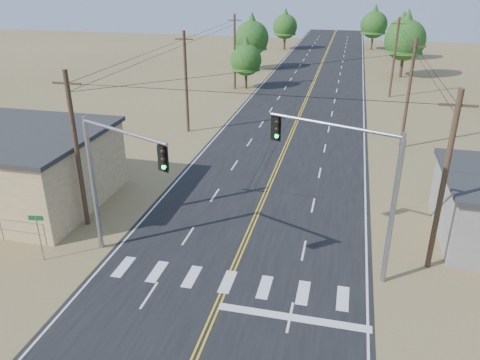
% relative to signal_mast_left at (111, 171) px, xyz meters
% --- Properties ---
extents(road, '(15.00, 200.00, 0.02)m').
position_rel_signal_mast_left_xyz_m(road, '(6.55, 21.14, -5.43)').
color(road, black).
rests_on(road, ground).
extents(utility_pole_left_near, '(1.80, 0.30, 10.00)m').
position_rel_signal_mast_left_xyz_m(utility_pole_left_near, '(-3.95, 3.14, -0.32)').
color(utility_pole_left_near, '#4C3826').
rests_on(utility_pole_left_near, ground).
extents(utility_pole_left_mid, '(1.80, 0.30, 10.00)m').
position_rel_signal_mast_left_xyz_m(utility_pole_left_mid, '(-3.95, 23.14, -0.32)').
color(utility_pole_left_mid, '#4C3826').
rests_on(utility_pole_left_mid, ground).
extents(utility_pole_left_far, '(1.80, 0.30, 10.00)m').
position_rel_signal_mast_left_xyz_m(utility_pole_left_far, '(-3.95, 43.14, -0.32)').
color(utility_pole_left_far, '#4C3826').
rests_on(utility_pole_left_far, ground).
extents(utility_pole_right_near, '(1.80, 0.30, 10.00)m').
position_rel_signal_mast_left_xyz_m(utility_pole_right_near, '(17.05, 3.14, -0.32)').
color(utility_pole_right_near, '#4C3826').
rests_on(utility_pole_right_near, ground).
extents(utility_pole_right_mid, '(1.80, 0.30, 10.00)m').
position_rel_signal_mast_left_xyz_m(utility_pole_right_mid, '(17.05, 23.14, -0.32)').
color(utility_pole_right_mid, '#4C3826').
rests_on(utility_pole_right_mid, ground).
extents(utility_pole_right_far, '(1.80, 0.30, 10.00)m').
position_rel_signal_mast_left_xyz_m(utility_pole_right_far, '(17.05, 43.14, -0.32)').
color(utility_pole_right_far, '#4C3826').
rests_on(utility_pole_right_far, ground).
extents(signal_mast_left, '(5.86, 2.86, 8.08)m').
position_rel_signal_mast_left_xyz_m(signal_mast_left, '(0.00, 0.00, 0.00)').
color(signal_mast_left, gray).
rests_on(signal_mast_left, ground).
extents(signal_mast_right, '(6.83, 2.74, 8.27)m').
position_rel_signal_mast_left_xyz_m(signal_mast_right, '(12.59, 1.87, 0.18)').
color(signal_mast_right, gray).
rests_on(signal_mast_right, ground).
extents(street_sign, '(0.84, 0.17, 2.86)m').
position_rel_signal_mast_left_xyz_m(street_sign, '(-4.19, -1.25, -3.52)').
color(street_sign, gray).
rests_on(street_sign, ground).
extents(tree_left_near, '(4.31, 4.31, 7.18)m').
position_rel_signal_mast_left_xyz_m(tree_left_near, '(-2.45, 43.61, -1.05)').
color(tree_left_near, '#3F2D1E').
rests_on(tree_left_near, ground).
extents(tree_left_mid, '(5.57, 5.57, 9.29)m').
position_rel_signal_mast_left_xyz_m(tree_left_mid, '(-4.62, 57.61, 0.24)').
color(tree_left_mid, '#3F2D1E').
rests_on(tree_left_mid, ground).
extents(tree_left_far, '(5.06, 5.06, 8.43)m').
position_rel_signal_mast_left_xyz_m(tree_left_far, '(-2.53, 81.35, -0.29)').
color(tree_left_far, '#3F2D1E').
rests_on(tree_left_far, ground).
extents(tree_right_near, '(6.13, 6.13, 10.21)m').
position_rel_signal_mast_left_xyz_m(tree_right_near, '(19.41, 56.77, 0.81)').
color(tree_right_near, '#3F2D1E').
rests_on(tree_right_near, ground).
extents(tree_right_mid, '(5.23, 5.23, 8.72)m').
position_rel_signal_mast_left_xyz_m(tree_right_mid, '(20.30, 73.97, -0.11)').
color(tree_right_mid, '#3F2D1E').
rests_on(tree_right_mid, ground).
extents(tree_right_far, '(5.50, 5.50, 9.17)m').
position_rel_signal_mast_left_xyz_m(tree_right_far, '(15.55, 85.30, 0.17)').
color(tree_right_far, '#3F2D1E').
rests_on(tree_right_far, ground).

